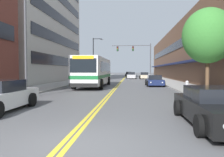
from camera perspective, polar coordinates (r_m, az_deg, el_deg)
ground_plane at (r=42.19m, az=2.90°, el=-0.28°), size 240.00×240.00×0.00m
sidewalk_left at (r=43.08m, az=-6.81°, el=-0.16°), size 3.54×106.00×0.13m
sidewalk_right at (r=42.53m, az=12.74°, el=-0.22°), size 3.54×106.00×0.13m
centre_line at (r=42.19m, az=2.90°, el=-0.28°), size 0.34×106.00×0.01m
storefront_row_right at (r=43.81m, az=20.64°, el=6.05°), size 9.10×68.00×9.76m
city_bus at (r=24.36m, az=-4.66°, el=2.05°), size 2.92×11.14×3.10m
car_slate_blue_parked_left_far at (r=38.23m, az=-3.90°, el=0.40°), size 2.12×4.37×1.36m
car_black_parked_right_foreground at (r=8.08m, az=25.66°, el=-6.75°), size 2.16×4.74×1.24m
car_champagne_parked_right_mid at (r=46.11m, az=8.43°, el=0.70°), size 1.99×4.41×1.38m
car_navy_parked_right_far at (r=25.69m, az=11.05°, el=-0.60°), size 2.00×4.25×1.25m
car_charcoal_moving_lead at (r=65.14m, az=4.39°, el=1.14°), size 2.02×4.79×1.35m
car_silver_moving_second at (r=47.08m, az=5.08°, el=0.76°), size 1.99×4.76×1.42m
traffic_signal_mast at (r=42.04m, az=6.61°, el=6.44°), size 7.44×0.38×6.87m
street_lamp_left_near at (r=15.44m, az=-20.29°, el=11.79°), size 2.68×0.28×7.30m
street_lamp_left_far at (r=39.92m, az=-4.55°, el=6.06°), size 1.90×0.28×7.64m
street_tree_right_mid at (r=17.57m, az=23.76°, el=10.15°), size 3.65×3.65×6.19m
fire_hydrant at (r=18.08m, az=18.98°, el=-1.90°), size 0.35×0.27×0.87m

